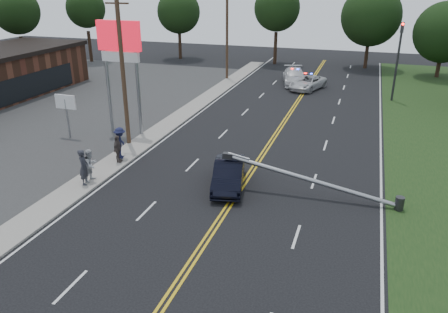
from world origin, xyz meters
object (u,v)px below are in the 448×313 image
(bystander_b, at_px, (91,165))
(bystander_d, at_px, (118,149))
(traffic_signal, at_px, (398,55))
(fallen_streetlight, at_px, (320,182))
(utility_pole_far, at_px, (227,33))
(emergency_a, at_px, (308,83))
(crashed_sedan, at_px, (229,174))
(utility_pole_mid, at_px, (123,71))
(bystander_a, at_px, (84,167))
(bystander_c, at_px, (120,143))
(emergency_b, at_px, (295,77))
(pylon_sign, at_px, (120,51))
(small_sign, at_px, (66,106))

(bystander_b, bearing_deg, bystander_d, 3.70)
(traffic_signal, bearing_deg, fallen_streetlight, -100.59)
(utility_pole_far, bearing_deg, traffic_signal, -12.89)
(traffic_signal, bearing_deg, emergency_a, 166.61)
(traffic_signal, height_order, crashed_sedan, traffic_signal)
(utility_pole_mid, relative_size, bystander_a, 4.99)
(bystander_c, bearing_deg, crashed_sedan, -120.48)
(emergency_b, xyz_separation_m, bystander_b, (-6.58, -27.88, 0.21))
(bystander_c, bearing_deg, bystander_a, 162.21)
(fallen_streetlight, bearing_deg, bystander_d, 176.24)
(emergency_b, xyz_separation_m, bystander_d, (-6.56, -25.09, 0.15))
(fallen_streetlight, xyz_separation_m, bystander_d, (-12.28, 0.81, 0.05))
(bystander_a, xyz_separation_m, bystander_d, (0.11, 3.29, -0.15))
(fallen_streetlight, xyz_separation_m, utility_pole_far, (-13.39, 26.00, 4.17))
(utility_pole_mid, height_order, crashed_sedan, utility_pole_mid)
(emergency_a, bearing_deg, pylon_sign, -102.00)
(emergency_a, distance_m, bystander_c, 24.03)
(bystander_c, bearing_deg, bystander_d, 176.27)
(pylon_sign, bearing_deg, small_sign, -150.26)
(traffic_signal, xyz_separation_m, crashed_sedan, (-8.98, -22.14, -3.47))
(small_sign, height_order, emergency_a, small_sign)
(utility_pole_mid, xyz_separation_m, crashed_sedan, (8.52, -4.15, -4.35))
(pylon_sign, xyz_separation_m, utility_pole_far, (1.30, 20.00, -0.91))
(utility_pole_mid, bearing_deg, bystander_a, -81.22)
(crashed_sedan, distance_m, emergency_b, 26.06)
(emergency_a, distance_m, bystander_a, 27.71)
(emergency_a, bearing_deg, bystander_c, -91.79)
(utility_pole_far, height_order, emergency_b, utility_pole_far)
(fallen_streetlight, distance_m, emergency_a, 24.27)
(fallen_streetlight, bearing_deg, bystander_a, -168.65)
(fallen_streetlight, xyz_separation_m, utility_pole_mid, (-13.39, 4.00, 4.17))
(utility_pole_far, bearing_deg, bystander_d, -87.48)
(fallen_streetlight, xyz_separation_m, bystander_a, (-12.39, -2.49, 0.20))
(small_sign, relative_size, emergency_b, 0.54)
(utility_pole_mid, bearing_deg, traffic_signal, 45.80)
(pylon_sign, distance_m, traffic_signal, 24.75)
(bystander_a, bearing_deg, small_sign, 24.20)
(utility_pole_mid, bearing_deg, pylon_sign, 123.02)
(emergency_b, xyz_separation_m, bystander_c, (-6.73, -24.46, 0.29))
(small_sign, height_order, utility_pole_mid, utility_pole_mid)
(bystander_c, bearing_deg, emergency_a, -39.20)
(utility_pole_far, relative_size, emergency_a, 2.01)
(utility_pole_mid, xyz_separation_m, bystander_d, (1.11, -3.19, -4.11))
(bystander_b, bearing_deg, utility_pole_mid, 14.45)
(crashed_sedan, bearing_deg, emergency_a, 74.97)
(traffic_signal, relative_size, crashed_sedan, 1.58)
(bystander_b, bearing_deg, utility_pole_far, 6.39)
(utility_pole_far, height_order, bystander_b, utility_pole_far)
(traffic_signal, bearing_deg, bystander_d, -127.73)
(utility_pole_far, bearing_deg, emergency_b, -0.76)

